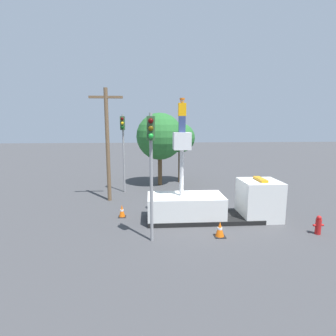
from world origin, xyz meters
TOP-DOWN VIEW (x-y plane):
  - ground_plane at (0.00, 0.00)m, footprint 120.00×120.00m
  - bucket_truck at (0.62, 0.00)m, footprint 7.29×2.11m
  - worker at (-1.27, 0.00)m, footprint 0.40×0.26m
  - traffic_light_pole at (-2.91, -2.62)m, footprint 0.34×0.57m
  - traffic_light_across at (-4.97, 6.21)m, footprint 0.34×0.57m
  - fire_hydrant at (5.11, -2.30)m, footprint 0.51×0.27m
  - traffic_cone_rear at (-4.60, 0.73)m, footprint 0.43×0.43m
  - traffic_cone_curbside at (0.30, -2.25)m, footprint 0.52×0.52m
  - tree_left_bg at (-2.12, 8.53)m, footprint 3.96×3.96m
  - tree_right_bg at (-0.24, 9.54)m, footprint 2.59×2.59m
  - utility_pole at (-5.80, 4.11)m, footprint 2.20×0.26m

SIDE VIEW (x-z plane):
  - ground_plane at x=0.00m, z-range 0.00..0.00m
  - traffic_cone_rear at x=-4.60m, z-range -0.02..0.71m
  - traffic_cone_curbside at x=0.30m, z-range -0.02..0.72m
  - fire_hydrant at x=5.11m, z-range -0.01..0.92m
  - bucket_truck at x=0.62m, z-range -1.52..3.31m
  - tree_right_bg at x=-0.24m, z-range 1.31..6.63m
  - traffic_light_pole at x=-2.91m, z-range 1.18..6.92m
  - utility_pole at x=-5.80m, z-range 0.32..7.91m
  - tree_left_bg at x=-2.12m, z-range 1.10..7.29m
  - traffic_light_across at x=-4.97m, z-range 1.22..7.18m
  - worker at x=-1.27m, z-range 4.84..6.58m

